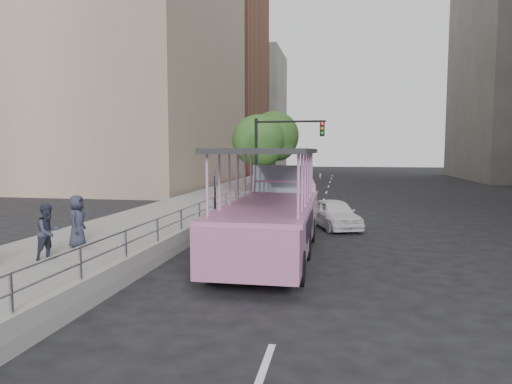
{
  "coord_description": "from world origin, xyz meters",
  "views": [
    {
      "loc": [
        2.11,
        -14.35,
        3.32
      ],
      "look_at": [
        -0.99,
        2.27,
        1.77
      ],
      "focal_mm": 32.0,
      "sensor_mm": 36.0,
      "label": 1
    }
  ],
  "objects": [
    {
      "name": "ground",
      "position": [
        0.0,
        0.0,
        0.0
      ],
      "size": [
        160.0,
        160.0,
        0.0
      ],
      "primitive_type": "plane",
      "color": "black"
    },
    {
      "name": "sidewalk",
      "position": [
        -5.75,
        10.0,
        0.15
      ],
      "size": [
        5.5,
        80.0,
        0.3
      ],
      "primitive_type": "cube",
      "color": "gray",
      "rests_on": "ground"
    },
    {
      "name": "kerb_wall",
      "position": [
        -3.12,
        2.0,
        0.48
      ],
      "size": [
        0.24,
        30.0,
        0.36
      ],
      "primitive_type": "cube",
      "color": "gray",
      "rests_on": "sidewalk"
    },
    {
      "name": "guardrail",
      "position": [
        -3.12,
        2.0,
        1.14
      ],
      "size": [
        0.07,
        22.0,
        0.71
      ],
      "color": "silver",
      "rests_on": "kerb_wall"
    },
    {
      "name": "duck_boat",
      "position": [
        -0.01,
        0.46,
        1.25
      ],
      "size": [
        2.65,
        10.16,
        3.36
      ],
      "color": "black",
      "rests_on": "ground"
    },
    {
      "name": "car",
      "position": [
        1.86,
        5.21,
        0.62
      ],
      "size": [
        2.69,
        3.95,
        1.25
      ],
      "primitive_type": "imported",
      "rotation": [
        0.0,
        0.0,
        0.36
      ],
      "color": "white",
      "rests_on": "ground"
    },
    {
      "name": "pedestrian_mid",
      "position": [
        -5.79,
        -3.21,
        1.08
      ],
      "size": [
        0.78,
        0.89,
        1.55
      ],
      "primitive_type": "imported",
      "rotation": [
        0.0,
        0.0,
        1.28
      ],
      "color": "#292C3D",
      "rests_on": "sidewalk"
    },
    {
      "name": "pedestrian_far",
      "position": [
        -5.94,
        -1.59,
        1.12
      ],
      "size": [
        0.67,
        0.89,
        1.64
      ],
      "primitive_type": "imported",
      "rotation": [
        0.0,
        0.0,
        1.78
      ],
      "color": "#292C3D",
      "rests_on": "sidewalk"
    },
    {
      "name": "parking_sign",
      "position": [
        -2.93,
        3.54,
        1.6
      ],
      "size": [
        0.18,
        0.55,
        2.51
      ],
      "color": "black",
      "rests_on": "ground"
    },
    {
      "name": "traffic_signal",
      "position": [
        -1.7,
        12.5,
        3.5
      ],
      "size": [
        4.2,
        0.32,
        5.2
      ],
      "color": "black",
      "rests_on": "ground"
    },
    {
      "name": "street_tree_near",
      "position": [
        -3.3,
        15.93,
        3.82
      ],
      "size": [
        3.52,
        3.52,
        5.72
      ],
      "color": "#382819",
      "rests_on": "ground"
    },
    {
      "name": "street_tree_far",
      "position": [
        -3.1,
        21.93,
        4.31
      ],
      "size": [
        3.97,
        3.97,
        6.45
      ],
      "color": "#382819",
      "rests_on": "ground"
    },
    {
      "name": "midrise_brick",
      "position": [
        -18.0,
        48.0,
        13.0
      ],
      "size": [
        18.0,
        16.0,
        26.0
      ],
      "primitive_type": "cube",
      "color": "brown",
      "rests_on": "ground"
    },
    {
      "name": "midrise_stone_b",
      "position": [
        -16.0,
        64.0,
        10.0
      ],
      "size": [
        16.0,
        14.0,
        20.0
      ],
      "primitive_type": "cube",
      "color": "gray",
      "rests_on": "ground"
    }
  ]
}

